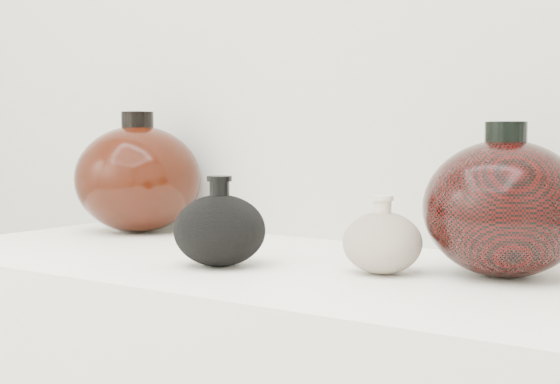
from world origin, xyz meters
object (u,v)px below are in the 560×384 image
Objects in this scene: black_gourd_vase at (220,230)px; right_round_pot at (504,208)px; cream_gourd_vase at (382,242)px; left_round_pot at (138,178)px.

black_gourd_vase is 0.39m from right_round_pot.
left_round_pot reaches higher than cream_gourd_vase.
left_round_pot is at bearing 174.63° from right_round_pot.
left_round_pot is at bearing 166.75° from cream_gourd_vase.
black_gourd_vase is 0.43m from left_round_pot.
right_round_pot is at bearing 22.20° from black_gourd_vase.
cream_gourd_vase is (0.22, 0.08, -0.01)m from black_gourd_vase.
right_round_pot reaches higher than cream_gourd_vase.
left_round_pot reaches higher than black_gourd_vase.
right_round_pot reaches higher than black_gourd_vase.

